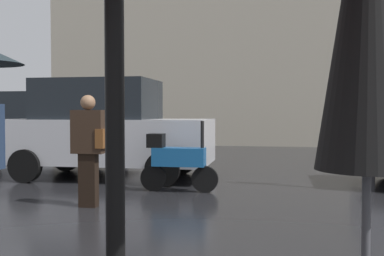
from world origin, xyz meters
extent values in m
cylinder|color=black|center=(0.31, -0.97, 1.23)|extent=(0.09, 0.09, 2.45)
cube|color=black|center=(-1.67, 3.42, 0.39)|extent=(0.26, 0.16, 0.79)
cube|color=#332319|center=(-1.67, 3.42, 1.10)|extent=(0.47, 0.21, 0.63)
sphere|color=#936B4C|center=(-1.67, 3.42, 1.53)|extent=(0.22, 0.22, 0.22)
cube|color=brown|center=(-1.46, 3.42, 1.01)|extent=(0.12, 0.24, 0.28)
cylinder|color=black|center=(-0.18, 4.90, 0.23)|extent=(0.46, 0.09, 0.46)
cylinder|color=black|center=(-1.09, 4.90, 0.23)|extent=(0.46, 0.09, 0.46)
cube|color=#195999|center=(-0.63, 4.90, 0.61)|extent=(0.91, 0.32, 0.32)
cube|color=black|center=(-1.04, 4.90, 0.89)|extent=(0.28, 0.28, 0.24)
cylinder|color=black|center=(-0.22, 4.90, 0.96)|extent=(0.06, 0.06, 0.55)
cube|color=gray|center=(-4.76, 8.56, 0.71)|extent=(4.31, 1.69, 0.78)
cube|color=black|center=(-4.98, 8.56, 1.51)|extent=(2.37, 1.55, 0.82)
cylinder|color=black|center=(-3.36, 9.40, 0.32)|extent=(0.63, 0.18, 0.63)
cylinder|color=black|center=(-3.36, 7.71, 0.32)|extent=(0.63, 0.18, 0.63)
cylinder|color=black|center=(-6.16, 9.40, 0.32)|extent=(0.63, 0.18, 0.63)
cube|color=silver|center=(-2.43, 6.28, 0.78)|extent=(4.28, 1.82, 0.91)
cube|color=black|center=(-2.65, 6.28, 1.65)|extent=(2.35, 1.68, 0.82)
cylinder|color=black|center=(-1.04, 7.19, 0.33)|extent=(0.66, 0.18, 0.66)
cylinder|color=black|center=(-1.04, 5.37, 0.33)|extent=(0.66, 0.18, 0.66)
cylinder|color=black|center=(-3.82, 7.19, 0.33)|extent=(0.66, 0.18, 0.66)
cylinder|color=black|center=(-3.82, 5.37, 0.33)|extent=(0.66, 0.18, 0.66)
cylinder|color=black|center=(2.68, 5.49, 1.58)|extent=(0.08, 0.08, 3.16)
cube|color=#33281E|center=(2.42, 5.49, 2.61)|extent=(0.52, 0.04, 0.18)
camera|label=1|loc=(1.00, -2.90, 1.39)|focal=43.07mm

